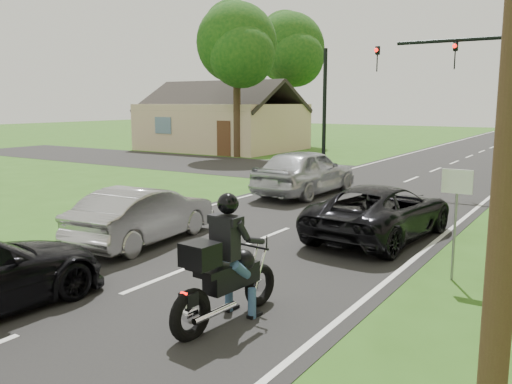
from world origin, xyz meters
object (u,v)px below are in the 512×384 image
Objects in this scene: motorcycle_rider at (224,272)px; traffic_signal at (492,80)px; silver_sedan at (144,215)px; dark_suv at (381,211)px; sign_white at (456,198)px; silver_suv at (305,171)px.

traffic_signal is (1.09, 14.98, 3.33)m from motorcycle_rider.
silver_sedan is 0.64× the size of traffic_signal.
dark_suv is 3.40m from sign_white.
traffic_signal is 11.39m from sign_white.
traffic_signal reaches higher than sign_white.
dark_suv is at bearing 93.46° from motorcycle_rider.
dark_suv is 2.26× the size of sign_white.
dark_suv is 0.75× the size of traffic_signal.
motorcycle_rider is 0.58× the size of silver_sedan.
silver_suv is (-4.35, 11.01, 0.05)m from motorcycle_rider.
motorcycle_rider is at bearing 141.65° from silver_sedan.
silver_suv is (0.09, 8.17, 0.17)m from silver_sedan.
silver_sedan is (-4.44, 2.84, -0.11)m from motorcycle_rider.
motorcycle_rider is 11.84m from silver_suv.
sign_white reaches higher than dark_suv.
sign_white is at bearing 138.54° from dark_suv.
motorcycle_rider is 0.37× the size of traffic_signal.
silver_sedan is at bearing -114.49° from traffic_signal.
silver_suv is 9.82m from sign_white.
sign_white is (6.89, 1.13, 0.91)m from silver_sedan.
motorcycle_rider is at bearing -121.76° from sign_white.
traffic_signal reaches higher than motorcycle_rider.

